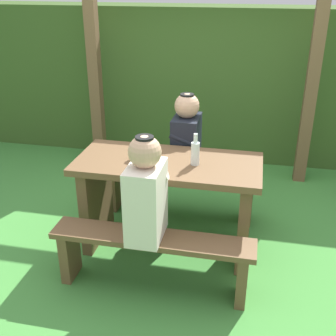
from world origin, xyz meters
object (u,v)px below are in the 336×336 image
at_px(person_black_coat, 186,138).
at_px(bench_near, 152,251).
at_px(person_white_shirt, 146,192).
at_px(cell_phone, 137,151).
at_px(picnic_table, 168,190).
at_px(bench_far, 180,184).
at_px(drinking_glass, 135,154).
at_px(bottle_left, 195,152).

bearing_deg(person_black_coat, bench_near, -92.81).
height_order(bench_near, person_black_coat, person_black_coat).
xyz_separation_m(person_white_shirt, cell_phone, (-0.24, 0.65, 0.01)).
xyz_separation_m(picnic_table, person_white_shirt, (-0.04, -0.52, 0.24)).
height_order(bench_near, bench_far, same).
distance_m(drinking_glass, cell_phone, 0.16).
relative_size(bench_far, bottle_left, 5.83).
bearing_deg(picnic_table, person_white_shirt, -93.96).
bearing_deg(cell_phone, bench_far, 42.26).
relative_size(picnic_table, person_black_coat, 1.95).
relative_size(bench_far, cell_phone, 10.00).
xyz_separation_m(bench_far, drinking_glass, (-0.25, -0.54, 0.50)).
bearing_deg(bench_near, cell_phone, 113.34).
relative_size(bottle_left, cell_phone, 1.72).
xyz_separation_m(bench_near, cell_phone, (-0.28, 0.65, 0.46)).
height_order(person_black_coat, drinking_glass, person_black_coat).
distance_m(bench_near, person_white_shirt, 0.45).
xyz_separation_m(drinking_glass, cell_phone, (-0.03, 0.15, -0.04)).
distance_m(person_black_coat, cell_phone, 0.51).
xyz_separation_m(person_white_shirt, bottle_left, (0.24, 0.49, 0.10)).
distance_m(bench_near, person_black_coat, 1.13).
xyz_separation_m(bench_near, person_black_coat, (0.05, 1.04, 0.45)).
xyz_separation_m(person_black_coat, drinking_glass, (-0.30, -0.54, 0.05)).
distance_m(picnic_table, bench_far, 0.56).
distance_m(bench_far, person_white_shirt, 1.13).
height_order(picnic_table, person_white_shirt, person_white_shirt).
relative_size(person_black_coat, cell_phone, 5.14).
distance_m(bench_near, drinking_glass, 0.75).
xyz_separation_m(person_white_shirt, person_black_coat, (0.09, 1.04, 0.00)).
relative_size(picnic_table, cell_phone, 10.00).
height_order(bench_near, cell_phone, cell_phone).
xyz_separation_m(person_black_coat, bottle_left, (0.16, -0.54, 0.10)).
relative_size(person_black_coat, drinking_glass, 8.31).
height_order(picnic_table, cell_phone, cell_phone).
height_order(person_white_shirt, drinking_glass, person_white_shirt).
distance_m(person_white_shirt, cell_phone, 0.69).
bearing_deg(person_black_coat, drinking_glass, -119.04).
xyz_separation_m(drinking_glass, bottle_left, (0.46, -0.00, 0.05)).
bearing_deg(cell_phone, person_white_shirt, -81.61).
xyz_separation_m(picnic_table, bottle_left, (0.21, -0.02, 0.34)).
bearing_deg(bottle_left, person_white_shirt, -116.23).
relative_size(picnic_table, drinking_glass, 16.18).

